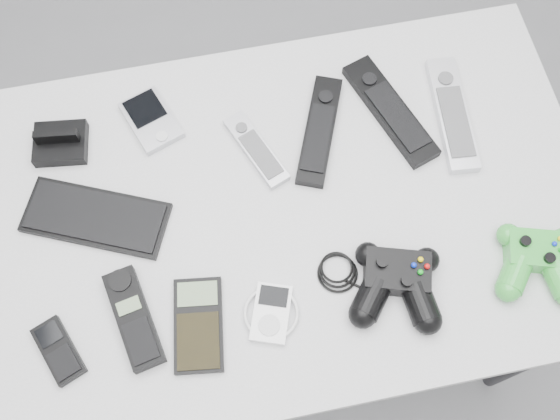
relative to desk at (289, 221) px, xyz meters
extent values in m
plane|color=slate|center=(-0.08, 0.09, -0.69)|extent=(3.50, 3.50, 0.00)
cube|color=#A5A5A7|center=(0.00, 0.00, 0.05)|extent=(1.13, 0.73, 0.03)
cylinder|color=black|center=(0.51, -0.31, -0.33)|extent=(0.04, 0.04, 0.73)
cylinder|color=black|center=(-0.51, 0.31, -0.33)|extent=(0.04, 0.04, 0.73)
cylinder|color=black|center=(0.51, 0.31, -0.33)|extent=(0.04, 0.04, 0.73)
cube|color=black|center=(-0.35, 0.05, 0.07)|extent=(0.28, 0.20, 0.02)
cube|color=black|center=(-0.40, 0.21, 0.09)|extent=(0.11, 0.10, 0.05)
cube|color=#A4A4AB|center=(-0.23, 0.23, 0.08)|extent=(0.12, 0.15, 0.02)
cube|color=#A4A4AB|center=(-0.04, 0.13, 0.08)|extent=(0.10, 0.17, 0.02)
cube|color=black|center=(0.09, 0.14, 0.08)|extent=(0.14, 0.24, 0.02)
cube|color=black|center=(0.23, 0.16, 0.08)|extent=(0.14, 0.26, 0.02)
cube|color=silver|center=(0.35, 0.13, 0.08)|extent=(0.08, 0.25, 0.02)
cube|color=black|center=(-0.43, -0.18, 0.08)|extent=(0.09, 0.12, 0.02)
cube|color=black|center=(-0.30, -0.15, 0.08)|extent=(0.09, 0.18, 0.03)
cube|color=black|center=(-0.20, -0.18, 0.07)|extent=(0.10, 0.17, 0.02)
cube|color=white|center=(-0.07, -0.19, 0.07)|extent=(0.12, 0.13, 0.02)
camera|label=1|loc=(-0.11, -0.45, 1.18)|focal=42.00mm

